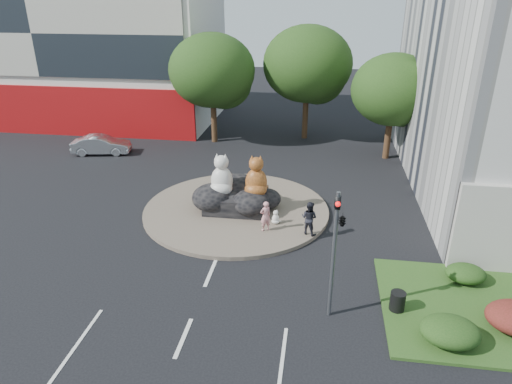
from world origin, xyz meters
The scene contains 18 objects.
ground centered at (0.00, 0.00, 0.00)m, with size 120.00×120.00×0.00m, color black.
roundabout_island centered at (0.00, 10.00, 0.10)m, with size 10.00×10.00×0.20m, color brown.
rock_plinth centered at (0.00, 10.00, 0.65)m, with size 3.20×2.60×0.90m, color black, non-canonical shape.
shophouse_block centered at (-18.00, 27.91, 6.18)m, with size 25.20×12.30×17.40m.
tree_left centered at (-3.93, 22.06, 5.25)m, with size 6.46×6.46×8.27m.
tree_mid centered at (3.07, 24.06, 5.56)m, with size 6.84×6.84×8.76m.
tree_right centered at (9.07, 20.06, 4.63)m, with size 5.70×5.70×7.30m.
hedge_near_green centered at (9.00, 1.00, 0.57)m, with size 2.00×1.60×0.90m, color #1C3C13.
hedge_back_green centered at (10.50, 4.80, 0.48)m, with size 1.60×1.28×0.72m, color #1C3C13.
traffic_light centered at (5.10, 2.00, 3.62)m, with size 0.44×1.24×5.00m.
cat_white centered at (-0.72, 9.84, 2.22)m, with size 1.34×1.17×2.24m, color beige, non-canonical shape.
cat_tabby centered at (1.11, 9.90, 2.21)m, with size 1.33×1.15×2.21m, color orange, non-canonical shape.
kitten_calico centered at (-1.41, 9.19, 0.63)m, with size 0.52×0.45×0.86m, color beige, non-canonical shape.
kitten_white centered at (2.30, 8.55, 0.58)m, with size 0.45×0.39×0.76m, color silver, non-canonical shape.
pedestrian_pink centered at (1.88, 7.75, 0.98)m, with size 0.57×0.37×1.55m, color #D1878B.
pedestrian_dark centered at (4.00, 7.72, 1.05)m, with size 0.82×0.64×1.69m, color black.
parked_car centered at (-11.50, 17.89, 0.68)m, with size 1.45×4.15×1.37m, color #ABAEB3.
litter_bin centered at (7.50, 2.53, 0.49)m, with size 0.57×0.57×0.75m, color black.
Camera 1 is at (4.30, -11.89, 11.10)m, focal length 32.00 mm.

